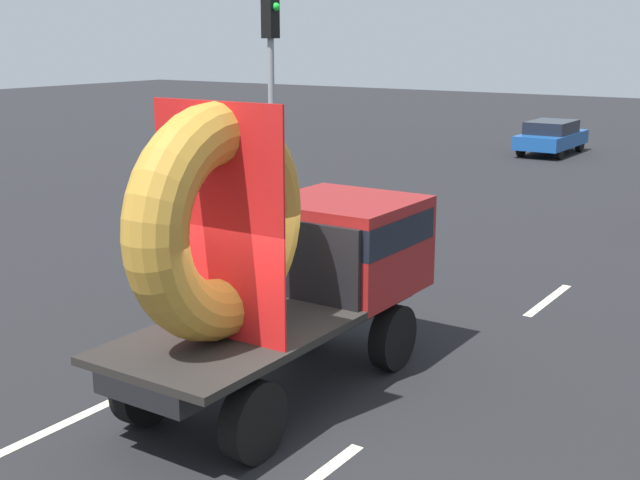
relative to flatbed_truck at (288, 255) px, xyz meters
name	(u,v)px	position (x,y,z in m)	size (l,w,h in m)	color
ground_plane	(253,421)	(0.23, -1.10, -1.88)	(120.00, 120.00, 0.00)	black
flatbed_truck	(288,255)	(0.00, 0.00, 0.00)	(2.02, 5.19, 3.98)	black
traffic_light	(271,81)	(-6.23, 7.97, 1.74)	(0.42, 0.36, 5.52)	gray
lane_dash_left_near	(56,428)	(-1.67, -2.60, -1.88)	(2.53, 0.16, 0.01)	beige
lane_dash_left_far	(387,273)	(-1.67, 5.72, -1.88)	(2.48, 0.16, 0.01)	beige
lane_dash_right_far	(548,300)	(1.67, 5.77, -1.88)	(2.18, 0.16, 0.01)	beige
oncoming_car	(551,136)	(-4.71, 24.73, -1.16)	(1.77, 4.14, 1.35)	black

